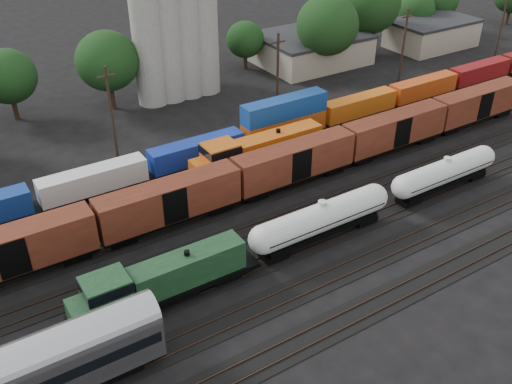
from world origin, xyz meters
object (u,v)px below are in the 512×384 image
green_locomotive (156,282)px  grain_silo (174,24)px  tank_car_a (321,219)px  orange_locomotive (255,152)px

green_locomotive → grain_silo: size_ratio=0.59×
tank_car_a → orange_locomotive: 15.12m
orange_locomotive → grain_silo: bearing=84.5°
green_locomotive → tank_car_a: size_ratio=1.04×
grain_silo → orange_locomotive: bearing=-95.5°
orange_locomotive → grain_silo: 27.49m
green_locomotive → tank_car_a: bearing=-0.0°
orange_locomotive → green_locomotive: bearing=-142.2°
green_locomotive → orange_locomotive: 24.46m
tank_car_a → orange_locomotive: bearing=82.8°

